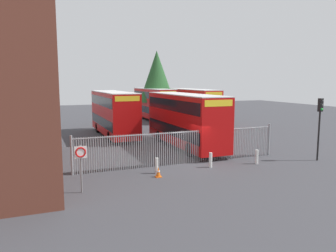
% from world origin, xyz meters
% --- Properties ---
extents(ground_plane, '(100.00, 100.00, 0.00)m').
position_xyz_m(ground_plane, '(0.00, 8.00, 0.00)').
color(ground_plane, '#3D3D42').
extents(palisade_fence, '(14.24, 0.14, 2.35)m').
position_xyz_m(palisade_fence, '(-0.61, 0.00, 1.18)').
color(palisade_fence, gray).
rests_on(palisade_fence, ground).
extents(double_decker_bus_near_gate, '(2.54, 10.81, 4.42)m').
position_xyz_m(double_decker_bus_near_gate, '(1.89, 5.01, 2.42)').
color(double_decker_bus_near_gate, '#B70C0C').
rests_on(double_decker_bus_near_gate, ground).
extents(double_decker_bus_behind_fence_left, '(2.54, 10.81, 4.42)m').
position_xyz_m(double_decker_bus_behind_fence_left, '(-2.31, 12.72, 2.42)').
color(double_decker_bus_behind_fence_left, '#B70C0C').
rests_on(double_decker_bus_behind_fence_left, ground).
extents(double_decker_bus_behind_fence_right, '(2.54, 10.81, 4.42)m').
position_xyz_m(double_decker_bus_behind_fence_right, '(9.41, 18.80, 2.42)').
color(double_decker_bus_behind_fence_right, red).
rests_on(double_decker_bus_behind_fence_right, ground).
extents(double_decker_bus_far_back, '(2.54, 10.81, 4.42)m').
position_xyz_m(double_decker_bus_far_back, '(5.88, 23.87, 2.42)').
color(double_decker_bus_far_back, '#B70C0C').
rests_on(double_decker_bus_far_back, ground).
extents(bollard_near_left, '(0.20, 0.20, 0.95)m').
position_xyz_m(bollard_near_left, '(-2.96, -1.56, 0.47)').
color(bollard_near_left, silver).
rests_on(bollard_near_left, ground).
extents(bollard_center_front, '(0.20, 0.20, 0.95)m').
position_xyz_m(bollard_center_front, '(0.71, -1.52, 0.47)').
color(bollard_center_front, silver).
rests_on(bollard_center_front, ground).
extents(bollard_near_right, '(0.20, 0.20, 0.95)m').
position_xyz_m(bollard_near_right, '(3.99, -1.87, 0.47)').
color(bollard_near_right, silver).
rests_on(bollard_near_right, ground).
extents(traffic_cone_by_gate, '(0.34, 0.34, 0.59)m').
position_xyz_m(traffic_cone_by_gate, '(-3.13, -2.28, 0.29)').
color(traffic_cone_by_gate, orange).
rests_on(traffic_cone_by_gate, ground).
extents(speed_limit_sign_post, '(0.60, 0.14, 2.40)m').
position_xyz_m(speed_limit_sign_post, '(-7.56, -3.43, 1.78)').
color(speed_limit_sign_post, slate).
rests_on(speed_limit_sign_post, ground).
extents(traffic_light_kerbside, '(0.28, 0.33, 4.30)m').
position_xyz_m(traffic_light_kerbside, '(8.51, -2.64, 2.99)').
color(traffic_light_kerbside, black).
rests_on(traffic_light_kerbside, ground).
extents(tree_tall_back, '(4.99, 4.99, 9.65)m').
position_xyz_m(tree_tall_back, '(6.59, 24.59, 6.08)').
color(tree_tall_back, '#4C3823').
rests_on(tree_tall_back, ground).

